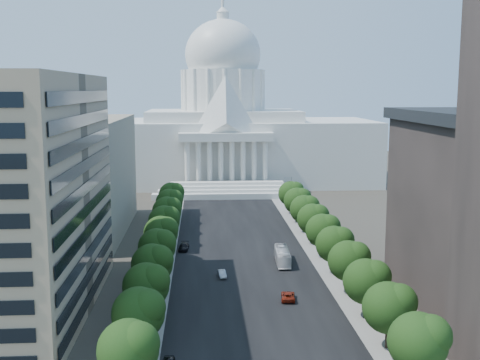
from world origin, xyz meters
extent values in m
cube|color=black|center=(0.00, 90.00, 0.00)|extent=(30.00, 260.00, 0.01)
cube|color=gray|center=(-19.00, 90.00, 0.00)|extent=(8.00, 260.00, 0.02)
cube|color=gray|center=(19.00, 90.00, 0.00)|extent=(8.00, 260.00, 0.02)
cube|color=white|center=(0.00, 185.00, 12.50)|extent=(120.00, 50.00, 25.00)
cube|color=white|center=(0.00, 185.00, 27.00)|extent=(60.00, 40.00, 4.00)
cube|color=white|center=(0.00, 158.00, 20.50)|extent=(34.00, 8.00, 3.00)
cylinder|color=white|center=(0.00, 185.00, 37.00)|extent=(32.00, 32.00, 16.00)
ellipsoid|color=white|center=(0.00, 185.00, 51.00)|extent=(30.00, 30.00, 27.60)
cylinder|color=white|center=(0.00, 185.00, 64.00)|extent=(4.80, 4.80, 7.00)
cone|color=white|center=(0.00, 185.00, 68.50)|extent=(5.20, 5.20, 2.50)
cylinder|color=white|center=(0.00, 185.00, 71.00)|extent=(1.20, 1.20, 4.00)
cube|color=gray|center=(-48.00, 100.00, 15.00)|extent=(38.00, 52.00, 30.00)
sphere|color=black|center=(-18.00, 12.00, 6.17)|extent=(7.60, 7.60, 7.60)
sphere|color=black|center=(-16.67, 11.24, 7.31)|extent=(5.32, 5.32, 5.32)
cylinder|color=#33261C|center=(-18.00, 24.00, 1.47)|extent=(0.56, 0.56, 2.94)
sphere|color=black|center=(-18.00, 24.00, 6.17)|extent=(7.60, 7.60, 7.60)
sphere|color=black|center=(-16.67, 23.24, 7.31)|extent=(5.32, 5.32, 5.32)
cylinder|color=#33261C|center=(-18.00, 36.00, 1.47)|extent=(0.56, 0.56, 2.94)
sphere|color=black|center=(-18.00, 36.00, 6.17)|extent=(7.60, 7.60, 7.60)
sphere|color=black|center=(-16.67, 35.24, 7.31)|extent=(5.32, 5.32, 5.32)
cylinder|color=#33261C|center=(-18.00, 48.00, 1.47)|extent=(0.56, 0.56, 2.94)
sphere|color=black|center=(-18.00, 48.00, 6.17)|extent=(7.60, 7.60, 7.60)
sphere|color=black|center=(-16.67, 47.24, 7.31)|extent=(5.32, 5.32, 5.32)
cylinder|color=#33261C|center=(-18.00, 60.00, 1.47)|extent=(0.56, 0.56, 2.94)
sphere|color=black|center=(-18.00, 60.00, 6.17)|extent=(7.60, 7.60, 7.60)
sphere|color=black|center=(-16.67, 59.24, 7.31)|extent=(5.32, 5.32, 5.32)
cylinder|color=#33261C|center=(-18.00, 72.00, 1.47)|extent=(0.56, 0.56, 2.94)
sphere|color=black|center=(-18.00, 72.00, 6.17)|extent=(7.60, 7.60, 7.60)
sphere|color=black|center=(-16.67, 71.24, 7.31)|extent=(5.32, 5.32, 5.32)
cylinder|color=#33261C|center=(-18.00, 84.00, 1.47)|extent=(0.56, 0.56, 2.94)
sphere|color=black|center=(-18.00, 84.00, 6.17)|extent=(7.60, 7.60, 7.60)
sphere|color=black|center=(-16.67, 83.24, 7.31)|extent=(5.32, 5.32, 5.32)
cylinder|color=#33261C|center=(-18.00, 96.00, 1.47)|extent=(0.56, 0.56, 2.94)
sphere|color=black|center=(-18.00, 96.00, 6.17)|extent=(7.60, 7.60, 7.60)
sphere|color=black|center=(-16.67, 95.24, 7.31)|extent=(5.32, 5.32, 5.32)
cylinder|color=#33261C|center=(-18.00, 108.00, 1.47)|extent=(0.56, 0.56, 2.94)
sphere|color=black|center=(-18.00, 108.00, 6.17)|extent=(7.60, 7.60, 7.60)
sphere|color=black|center=(-16.67, 107.24, 7.31)|extent=(5.32, 5.32, 5.32)
cylinder|color=#33261C|center=(-18.00, 120.00, 1.47)|extent=(0.56, 0.56, 2.94)
sphere|color=black|center=(-18.00, 120.00, 6.17)|extent=(7.60, 7.60, 7.60)
sphere|color=black|center=(-16.67, 119.24, 7.31)|extent=(5.32, 5.32, 5.32)
sphere|color=black|center=(18.00, 12.00, 6.17)|extent=(7.60, 7.60, 7.60)
sphere|color=black|center=(19.33, 11.24, 7.31)|extent=(5.32, 5.32, 5.32)
cylinder|color=#33261C|center=(18.00, 24.00, 1.47)|extent=(0.56, 0.56, 2.94)
sphere|color=black|center=(18.00, 24.00, 6.17)|extent=(7.60, 7.60, 7.60)
sphere|color=black|center=(19.33, 23.24, 7.31)|extent=(5.32, 5.32, 5.32)
cylinder|color=#33261C|center=(18.00, 36.00, 1.47)|extent=(0.56, 0.56, 2.94)
sphere|color=black|center=(18.00, 36.00, 6.17)|extent=(7.60, 7.60, 7.60)
sphere|color=black|center=(19.33, 35.24, 7.31)|extent=(5.32, 5.32, 5.32)
cylinder|color=#33261C|center=(18.00, 48.00, 1.47)|extent=(0.56, 0.56, 2.94)
sphere|color=black|center=(18.00, 48.00, 6.17)|extent=(7.60, 7.60, 7.60)
sphere|color=black|center=(19.33, 47.24, 7.31)|extent=(5.32, 5.32, 5.32)
cylinder|color=#33261C|center=(18.00, 60.00, 1.47)|extent=(0.56, 0.56, 2.94)
sphere|color=black|center=(18.00, 60.00, 6.17)|extent=(7.60, 7.60, 7.60)
sphere|color=black|center=(19.33, 59.24, 7.31)|extent=(5.32, 5.32, 5.32)
cylinder|color=#33261C|center=(18.00, 72.00, 1.47)|extent=(0.56, 0.56, 2.94)
sphere|color=black|center=(18.00, 72.00, 6.17)|extent=(7.60, 7.60, 7.60)
sphere|color=black|center=(19.33, 71.24, 7.31)|extent=(5.32, 5.32, 5.32)
cylinder|color=#33261C|center=(18.00, 84.00, 1.47)|extent=(0.56, 0.56, 2.94)
sphere|color=black|center=(18.00, 84.00, 6.17)|extent=(7.60, 7.60, 7.60)
sphere|color=black|center=(19.33, 83.24, 7.31)|extent=(5.32, 5.32, 5.32)
cylinder|color=#33261C|center=(18.00, 96.00, 1.47)|extent=(0.56, 0.56, 2.94)
sphere|color=black|center=(18.00, 96.00, 6.17)|extent=(7.60, 7.60, 7.60)
sphere|color=black|center=(19.33, 95.24, 7.31)|extent=(5.32, 5.32, 5.32)
cylinder|color=#33261C|center=(18.00, 108.00, 1.47)|extent=(0.56, 0.56, 2.94)
sphere|color=black|center=(18.00, 108.00, 6.17)|extent=(7.60, 7.60, 7.60)
sphere|color=black|center=(19.33, 107.24, 7.31)|extent=(5.32, 5.32, 5.32)
cylinder|color=#33261C|center=(18.00, 120.00, 1.47)|extent=(0.56, 0.56, 2.94)
sphere|color=black|center=(18.00, 120.00, 6.17)|extent=(7.60, 7.60, 7.60)
sphere|color=black|center=(19.33, 119.24, 7.31)|extent=(5.32, 5.32, 5.32)
cylinder|color=gray|center=(19.30, 10.00, 8.80)|extent=(2.40, 0.14, 0.14)
sphere|color=gray|center=(18.20, 10.00, 8.70)|extent=(0.44, 0.44, 0.44)
cylinder|color=gray|center=(20.50, 35.00, 4.50)|extent=(0.18, 0.18, 9.00)
cylinder|color=gray|center=(19.30, 35.00, 8.80)|extent=(2.40, 0.14, 0.14)
sphere|color=gray|center=(18.20, 35.00, 8.70)|extent=(0.44, 0.44, 0.44)
cylinder|color=gray|center=(20.50, 60.00, 4.50)|extent=(0.18, 0.18, 9.00)
cylinder|color=gray|center=(19.30, 60.00, 8.80)|extent=(2.40, 0.14, 0.14)
sphere|color=gray|center=(18.20, 60.00, 8.70)|extent=(0.44, 0.44, 0.44)
cylinder|color=gray|center=(20.50, 85.00, 4.50)|extent=(0.18, 0.18, 9.00)
cylinder|color=gray|center=(19.30, 85.00, 8.80)|extent=(2.40, 0.14, 0.14)
sphere|color=gray|center=(18.20, 85.00, 8.70)|extent=(0.44, 0.44, 0.44)
cylinder|color=gray|center=(20.50, 110.00, 4.50)|extent=(0.18, 0.18, 9.00)
cylinder|color=gray|center=(19.30, 110.00, 8.80)|extent=(2.40, 0.14, 0.14)
sphere|color=gray|center=(18.20, 110.00, 8.70)|extent=(0.44, 0.44, 0.44)
cylinder|color=gray|center=(20.50, 135.00, 4.50)|extent=(0.18, 0.18, 9.00)
cylinder|color=gray|center=(19.30, 135.00, 8.80)|extent=(2.40, 0.14, 0.14)
sphere|color=gray|center=(18.20, 135.00, 8.70)|extent=(0.44, 0.44, 0.44)
imported|color=#96989C|center=(-4.98, 58.96, 0.69)|extent=(1.91, 4.31, 1.38)
imported|color=maroon|center=(6.44, 44.96, 0.72)|extent=(3.01, 5.45, 1.44)
imported|color=black|center=(-13.23, 79.93, 0.79)|extent=(2.65, 5.59, 1.57)
imported|color=silver|center=(8.51, 67.80, 1.64)|extent=(3.33, 11.87, 3.27)
camera|label=1|loc=(-8.83, -57.81, 37.60)|focal=45.00mm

